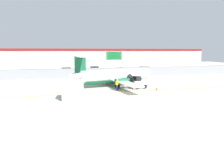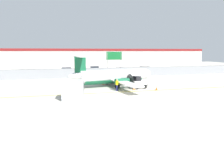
# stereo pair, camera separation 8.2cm
# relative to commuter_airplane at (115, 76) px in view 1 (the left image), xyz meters

# --- Properties ---
(ground_plane) EXTENTS (140.00, 140.00, 0.01)m
(ground_plane) POSITION_rel_commuter_airplane_xyz_m (-1.05, -4.68, -1.60)
(ground_plane) COLOR #B7B2A3
(perimeter_fence) EXTENTS (98.00, 0.10, 2.10)m
(perimeter_fence) POSITION_rel_commuter_airplane_xyz_m (-1.05, 11.32, -0.49)
(perimeter_fence) COLOR gray
(perimeter_fence) RESTS_ON ground
(parking_lot_strip) EXTENTS (98.00, 17.00, 0.12)m
(parking_lot_strip) POSITION_rel_commuter_airplane_xyz_m (-1.05, 22.82, -1.54)
(parking_lot_strip) COLOR #38383A
(parking_lot_strip) RESTS_ON ground
(background_building) EXTENTS (91.00, 8.10, 6.50)m
(background_building) POSITION_rel_commuter_airplane_xyz_m (-1.05, 41.31, 1.66)
(background_building) COLOR beige
(background_building) RESTS_ON ground
(commuter_airplane) EXTENTS (14.11, 16.05, 4.92)m
(commuter_airplane) POSITION_rel_commuter_airplane_xyz_m (0.00, 0.00, 0.00)
(commuter_airplane) COLOR white
(commuter_airplane) RESTS_ON ground
(baggage_tug) EXTENTS (2.54, 1.87, 1.88)m
(baggage_tug) POSITION_rel_commuter_airplane_xyz_m (3.05, -2.58, -0.75)
(baggage_tug) COLOR silver
(baggage_tug) RESTS_ON ground
(ground_crew_worker) EXTENTS (0.49, 0.48, 1.70)m
(ground_crew_worker) POSITION_rel_commuter_airplane_xyz_m (-0.63, -3.72, -0.65)
(ground_crew_worker) COLOR #191E4C
(ground_crew_worker) RESTS_ON ground
(cargo_container) EXTENTS (2.63, 2.29, 2.20)m
(cargo_container) POSITION_rel_commuter_airplane_xyz_m (-6.92, -7.47, -0.50)
(cargo_container) COLOR silver
(cargo_container) RESTS_ON ground
(traffic_cone_near_left) EXTENTS (0.36, 0.36, 0.64)m
(traffic_cone_near_left) POSITION_rel_commuter_airplane_xyz_m (-1.51, 2.07, -1.29)
(traffic_cone_near_left) COLOR orange
(traffic_cone_near_left) RESTS_ON ground
(traffic_cone_near_right) EXTENTS (0.36, 0.36, 0.64)m
(traffic_cone_near_right) POSITION_rel_commuter_airplane_xyz_m (5.03, -4.68, -1.29)
(traffic_cone_near_right) COLOR orange
(traffic_cone_near_right) RESTS_ON ground
(traffic_cone_far_left) EXTENTS (0.36, 0.36, 0.64)m
(traffic_cone_far_left) POSITION_rel_commuter_airplane_xyz_m (2.05, -3.38, -1.29)
(traffic_cone_far_left) COLOR orange
(traffic_cone_far_left) RESTS_ON ground
(traffic_cone_far_right) EXTENTS (0.36, 0.36, 0.64)m
(traffic_cone_far_right) POSITION_rel_commuter_airplane_xyz_m (3.24, -0.52, -1.29)
(traffic_cone_far_right) COLOR orange
(traffic_cone_far_right) RESTS_ON ground
(parked_car_0) EXTENTS (4.39, 2.45, 1.58)m
(parked_car_0) POSITION_rel_commuter_airplane_xyz_m (-14.33, 16.51, -0.71)
(parked_car_0) COLOR navy
(parked_car_0) RESTS_ON parking_lot_strip
(parked_car_1) EXTENTS (4.38, 2.40, 1.58)m
(parked_car_1) POSITION_rel_commuter_airplane_xyz_m (-7.59, 19.12, -0.71)
(parked_car_1) COLOR silver
(parked_car_1) RESTS_ON parking_lot_strip
(parked_car_2) EXTENTS (4.29, 2.19, 1.58)m
(parked_car_2) POSITION_rel_commuter_airplane_xyz_m (-0.05, 21.57, -0.71)
(parked_car_2) COLOR #19662D
(parked_car_2) RESTS_ON parking_lot_strip
(parked_car_3) EXTENTS (4.28, 2.17, 1.58)m
(parked_car_3) POSITION_rel_commuter_airplane_xyz_m (5.55, 16.49, -0.71)
(parked_car_3) COLOR #19662D
(parked_car_3) RESTS_ON parking_lot_strip
(parked_car_4) EXTENTS (4.26, 2.12, 1.58)m
(parked_car_4) POSITION_rel_commuter_airplane_xyz_m (12.57, 17.66, -0.71)
(parked_car_4) COLOR navy
(parked_car_4) RESTS_ON parking_lot_strip
(highway_sign) EXTENTS (3.60, 0.14, 5.50)m
(highway_sign) POSITION_rel_commuter_airplane_xyz_m (3.11, 12.99, 2.54)
(highway_sign) COLOR slate
(highway_sign) RESTS_ON ground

